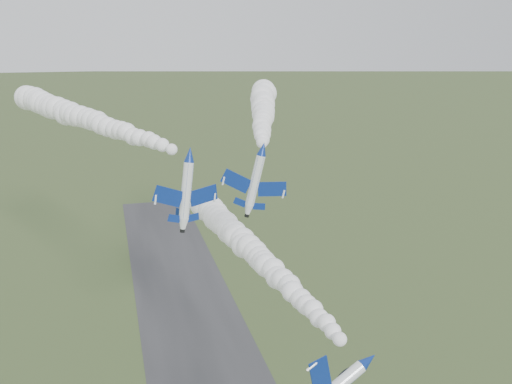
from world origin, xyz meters
TOP-DOWN VIEW (x-y plane):
  - jet_lead at (11.40, -7.01)m, footprint 5.14×12.52m
  - smoke_trail_jet_lead at (6.21, 24.34)m, footprint 17.67×57.69m
  - jet_pair_left at (-4.38, 22.27)m, footprint 10.82×12.56m
  - smoke_trail_jet_pair_left at (-20.17, 57.84)m, footprint 32.06×69.15m
  - jet_pair_right at (6.22, 20.42)m, footprint 9.90×11.87m
  - smoke_trail_jet_pair_right at (14.86, 51.47)m, footprint 20.41×59.35m

SIDE VIEW (x-z plane):
  - jet_lead at x=11.40m, z-range 23.64..32.96m
  - smoke_trail_jet_lead at x=6.21m, z-range 26.94..32.44m
  - jet_pair_left at x=-4.38m, z-range 45.71..49.12m
  - jet_pair_right at x=6.22m, z-range 46.34..49.85m
  - smoke_trail_jet_pair_left at x=-20.17m, z-range 45.44..51.32m
  - smoke_trail_jet_pair_right at x=14.86m, z-range 46.43..52.34m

